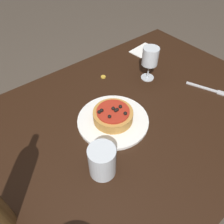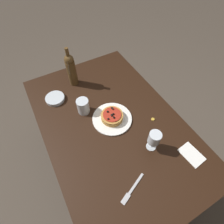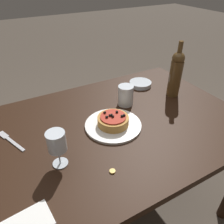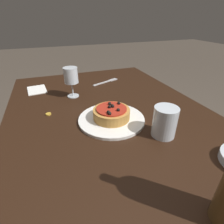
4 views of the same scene
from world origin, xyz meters
TOP-DOWN VIEW (x-y plane):
  - ground_plane at (0.00, 0.00)m, footprint 14.00×14.00m
  - dining_table at (0.00, 0.00)m, footprint 1.42×0.92m
  - dinner_plate at (-0.02, 0.02)m, footprint 0.28×0.28m
  - pizza at (-0.02, 0.02)m, footprint 0.15×0.15m
  - wine_glass at (0.28, 0.13)m, footprint 0.07×0.07m
  - water_cup at (-0.19, -0.13)m, footprint 0.09×0.09m
  - fork at (0.44, -0.12)m, footprint 0.10×0.19m
  - paper_napkin at (0.45, 0.32)m, footprint 0.16×0.12m
  - bottle_cap at (0.12, 0.27)m, footprint 0.02×0.02m

SIDE VIEW (x-z plane):
  - ground_plane at x=0.00m, z-range 0.00..0.00m
  - dining_table at x=0.00m, z-range 0.28..1.02m
  - paper_napkin at x=0.45m, z-range 0.74..0.74m
  - fork at x=0.44m, z-range 0.74..0.74m
  - bottle_cap at x=0.12m, z-range 0.74..0.74m
  - dinner_plate at x=-0.02m, z-range 0.74..0.75m
  - pizza at x=-0.02m, z-range 0.74..0.80m
  - water_cup at x=-0.19m, z-range 0.74..0.85m
  - wine_glass at x=0.28m, z-range 0.77..0.93m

